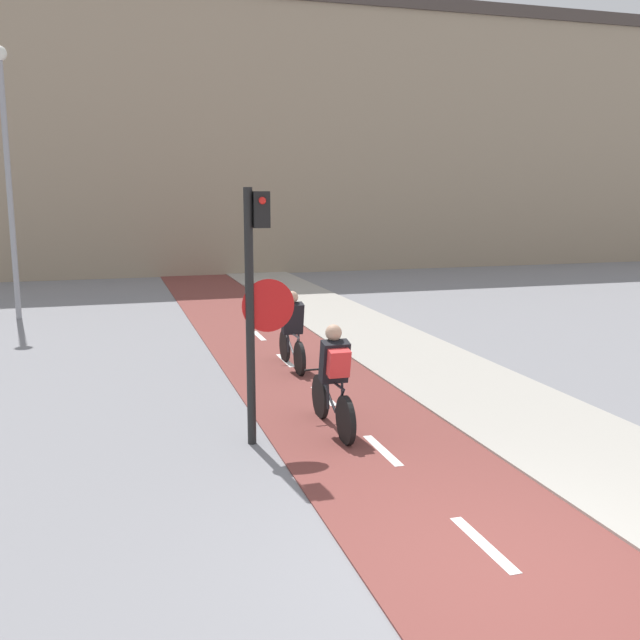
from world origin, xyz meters
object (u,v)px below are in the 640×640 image
traffic_light_pole (256,289)px  cyclist_near (334,381)px  street_lamp_far (7,155)px  cyclist_far (292,334)px

traffic_light_pole → cyclist_near: bearing=7.0°
street_lamp_far → cyclist_near: size_ratio=3.77×
traffic_light_pole → cyclist_near: size_ratio=1.84×
cyclist_near → street_lamp_far: bearing=115.4°
traffic_light_pole → street_lamp_far: street_lamp_far is taller
traffic_light_pole → street_lamp_far: 11.64m
street_lamp_far → traffic_light_pole: bearing=-69.6°
cyclist_near → cyclist_far: 3.55m
cyclist_far → street_lamp_far: bearing=127.3°
street_lamp_far → cyclist_near: street_lamp_far is taller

